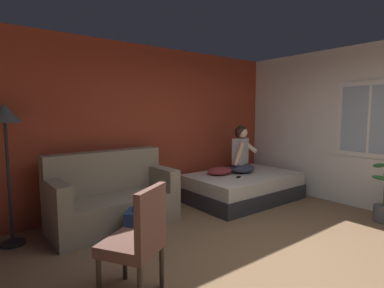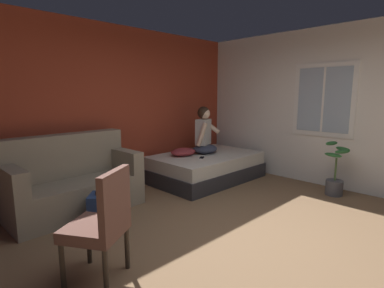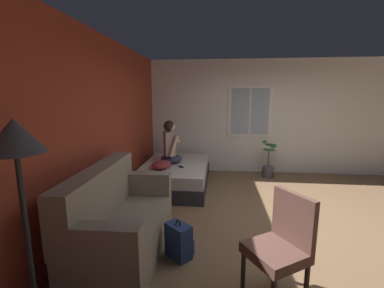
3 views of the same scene
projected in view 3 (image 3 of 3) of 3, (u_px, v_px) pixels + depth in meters
name	position (u px, v px, depth m)	size (l,w,h in m)	color
ground_plane	(295.00, 225.00, 3.72)	(40.00, 40.00, 0.00)	brown
wall_back_accent	(100.00, 130.00, 3.77)	(10.36, 0.16, 2.70)	#993823
wall_side_with_window	(266.00, 117.00, 6.17)	(0.19, 6.97, 2.70)	silver
bed	(175.00, 175.00, 5.33)	(2.02, 1.32, 0.48)	#2D2D33
couch	(119.00, 222.00, 2.99)	(1.72, 0.87, 1.04)	gray
side_chair	(282.00, 242.00, 2.32)	(0.64, 0.64, 0.98)	#382D23
person_seated	(170.00, 146.00, 5.31)	(0.65, 0.60, 0.88)	#383D51
backpack	(179.00, 241.00, 2.95)	(0.35, 0.35, 0.46)	navy
throw_pillow	(162.00, 165.00, 4.92)	(0.48, 0.36, 0.14)	#993338
cell_phone	(181.00, 167.00, 5.00)	(0.07, 0.14, 0.01)	black
floor_lamp	(18.00, 161.00, 1.62)	(0.36, 0.36, 1.70)	black
potted_plant	(268.00, 164.00, 5.90)	(0.39, 0.37, 0.85)	#4C4C51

